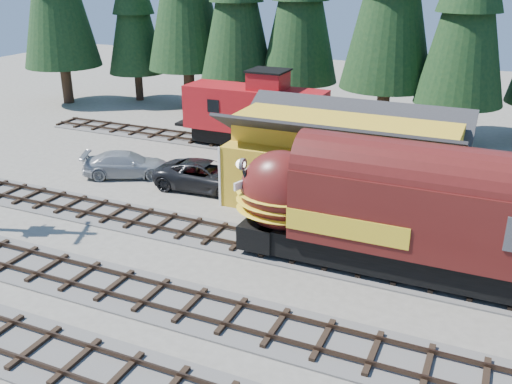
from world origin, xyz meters
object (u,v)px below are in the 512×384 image
at_px(depot, 343,153).
at_px(caboose, 256,113).
at_px(locomotive, 413,220).
at_px(pickup_truck_b, 126,164).
at_px(pickup_truck_a, 206,176).

relative_size(depot, caboose, 1.26).
bearing_deg(locomotive, pickup_truck_b, 163.88).
distance_m(depot, caboose, 11.39).
relative_size(depot, locomotive, 0.77).
distance_m(locomotive, caboose, 19.38).
bearing_deg(caboose, pickup_truck_b, -120.00).
bearing_deg(pickup_truck_a, pickup_truck_b, 86.97).
bearing_deg(pickup_truck_b, pickup_truck_a, -115.58).
xyz_separation_m(depot, pickup_truck_b, (-13.57, -1.18, -2.18)).
height_order(depot, pickup_truck_b, depot).
height_order(locomotive, pickup_truck_a, locomotive).
bearing_deg(depot, pickup_truck_b, -175.04).
bearing_deg(locomotive, caboose, 133.76).
bearing_deg(depot, caboose, 138.78).
bearing_deg(pickup_truck_a, depot, -85.32).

